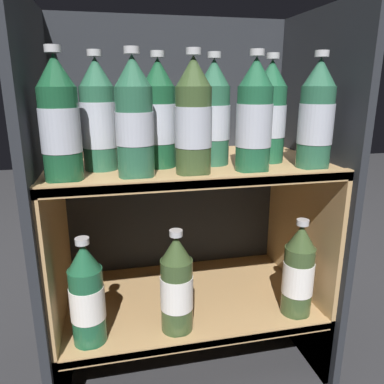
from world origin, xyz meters
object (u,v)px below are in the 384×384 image
object	(u,v)px
bottle_upper_back_2	(213,116)
bottle_lower_front_1	(177,286)
bottle_upper_front_2	(193,120)
bottle_upper_back_3	(270,115)
bottle_upper_front_0	(60,123)
bottle_upper_back_0	(99,118)
bottle_upper_front_1	(134,120)
bottle_upper_front_4	(316,117)
bottle_lower_front_0	(87,296)
bottle_upper_back_1	(159,117)
bottle_upper_front_3	(254,119)
bottle_lower_front_2	(298,272)

from	to	relation	value
bottle_upper_back_2	bottle_lower_front_1	xyz separation A→B (m)	(-0.11, -0.09, -0.40)
bottle_upper_front_2	bottle_upper_back_2	distance (m)	0.11
bottle_upper_back_3	bottle_lower_front_1	size ratio (longest dim) A/B	1.00
bottle_upper_back_3	bottle_upper_front_0	bearing A→B (deg)	-169.76
bottle_upper_back_0	bottle_upper_front_1	bearing A→B (deg)	-49.99
bottle_upper_front_0	bottle_upper_front_2	bearing A→B (deg)	-0.00
bottle_upper_front_2	bottle_upper_front_0	bearing A→B (deg)	180.00
bottle_upper_front_1	bottle_upper_back_2	world-z (taller)	same
bottle_upper_front_2	bottle_upper_front_4	bearing A→B (deg)	0.00
bottle_upper_front_4	bottle_upper_back_2	world-z (taller)	same
bottle_upper_front_4	bottle_lower_front_0	distance (m)	0.67
bottle_upper_back_0	bottle_upper_back_3	distance (m)	0.41
bottle_upper_front_1	bottle_upper_back_3	bearing A→B (deg)	14.54
bottle_upper_front_0	bottle_lower_front_1	size ratio (longest dim) A/B	1.00
bottle_upper_back_1	bottle_upper_back_2	world-z (taller)	same
bottle_upper_back_3	bottle_lower_front_1	world-z (taller)	bottle_upper_back_3
bottle_lower_front_1	bottle_upper_front_4	bearing A→B (deg)	-0.00
bottle_upper_front_4	bottle_lower_front_1	bearing A→B (deg)	180.00
bottle_upper_front_3	bottle_upper_front_4	size ratio (longest dim) A/B	1.00
bottle_lower_front_2	bottle_lower_front_1	bearing A→B (deg)	180.00
bottle_upper_front_2	bottle_lower_front_0	size ratio (longest dim) A/B	1.00
bottle_upper_front_1	bottle_upper_front_3	size ratio (longest dim) A/B	1.00
bottle_upper_back_1	bottle_upper_back_3	size ratio (longest dim) A/B	1.00
bottle_upper_front_4	bottle_upper_back_2	bearing A→B (deg)	158.29
bottle_upper_front_0	bottle_lower_front_0	xyz separation A→B (m)	(0.02, 0.00, -0.40)
bottle_upper_back_0	bottle_upper_back_2	bearing A→B (deg)	0.00
bottle_upper_front_1	bottle_lower_front_0	world-z (taller)	bottle_upper_front_1
bottle_upper_back_1	bottle_upper_back_3	bearing A→B (deg)	0.00
bottle_upper_front_2	bottle_lower_front_0	xyz separation A→B (m)	(-0.25, 0.00, -0.40)
bottle_upper_front_3	bottle_upper_front_1	bearing A→B (deg)	180.00
bottle_upper_back_3	bottle_upper_back_0	bearing A→B (deg)	180.00
bottle_upper_back_1	bottle_lower_front_1	distance (m)	0.41
bottle_lower_front_1	bottle_lower_front_2	distance (m)	0.32
bottle_upper_back_1	bottle_upper_back_0	bearing A→B (deg)	180.00
bottle_upper_back_1	bottle_lower_front_2	xyz separation A→B (m)	(0.34, -0.09, -0.40)
bottle_upper_back_1	bottle_upper_back_3	xyz separation A→B (m)	(0.28, 0.00, 0.00)
bottle_upper_front_4	bottle_lower_front_2	xyz separation A→B (m)	(-0.01, 0.00, -0.40)
bottle_upper_front_3	bottle_upper_back_3	size ratio (longest dim) A/B	1.00
bottle_upper_front_0	bottle_upper_back_2	bearing A→B (deg)	14.43
bottle_upper_front_0	bottle_upper_front_3	size ratio (longest dim) A/B	1.00
bottle_upper_back_0	bottle_lower_front_0	world-z (taller)	bottle_upper_back_0
bottle_lower_front_2	bottle_upper_front_0	bearing A→B (deg)	180.00
bottle_upper_front_3	bottle_upper_back_1	world-z (taller)	same
bottle_upper_back_3	bottle_upper_front_3	bearing A→B (deg)	-130.79
bottle_upper_front_0	bottle_lower_front_1	bearing A→B (deg)	0.00
bottle_upper_front_3	bottle_upper_back_2	xyz separation A→B (m)	(-0.07, 0.09, 0.00)
bottle_upper_front_2	bottle_upper_back_3	distance (m)	0.23
bottle_upper_front_1	bottle_upper_front_3	distance (m)	0.26
bottle_upper_front_3	bottle_lower_front_1	bearing A→B (deg)	180.00
bottle_upper_front_0	bottle_upper_back_1	world-z (taller)	same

